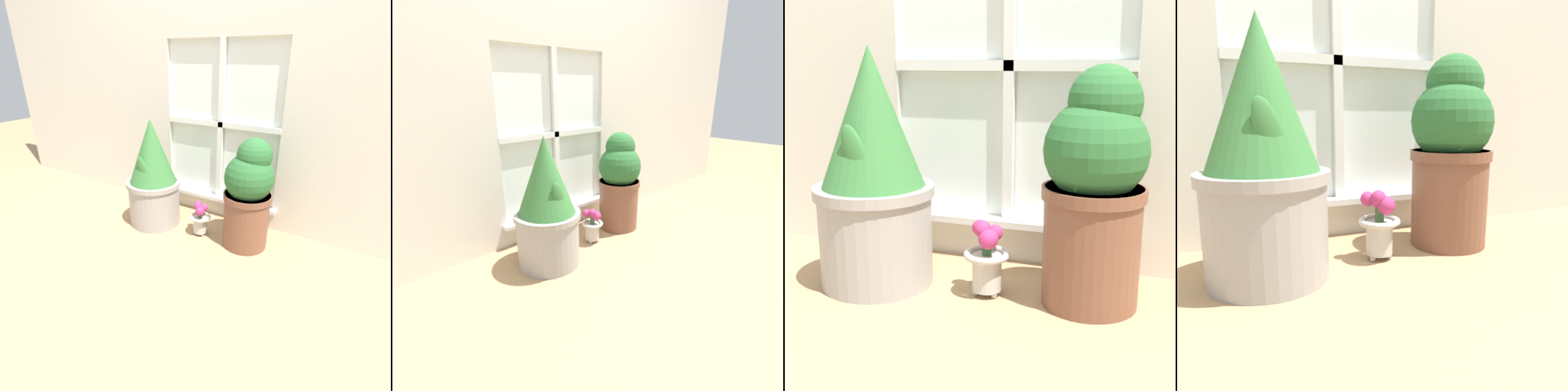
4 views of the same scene
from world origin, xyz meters
TOP-DOWN VIEW (x-y plane):
  - ground_plane at (0.00, 0.00)m, footprint 10.00×10.00m
  - potted_plant_left at (-0.34, 0.20)m, footprint 0.38×0.38m
  - potted_plant_right at (0.34, 0.27)m, footprint 0.30×0.30m
  - flower_vase at (0.03, 0.22)m, footprint 0.14×0.14m

SIDE VIEW (x-z plane):
  - ground_plane at x=0.00m, z-range 0.00..0.00m
  - flower_vase at x=0.03m, z-range 0.01..0.25m
  - potted_plant_left at x=-0.34m, z-range -0.02..0.72m
  - potted_plant_right at x=0.34m, z-range 0.00..0.70m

